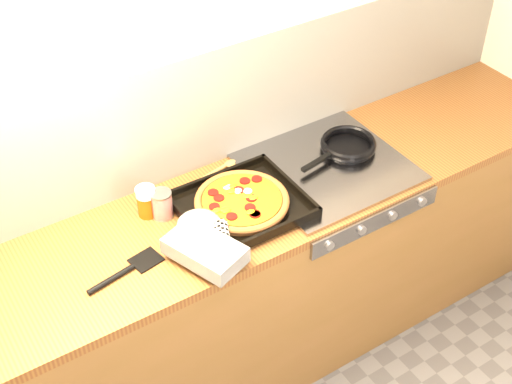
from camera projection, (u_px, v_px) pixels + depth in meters
room_shell at (189, 116)px, 2.68m from camera, size 3.20×3.20×3.20m
counter_run at (233, 291)px, 2.94m from camera, size 3.20×0.62×0.90m
stovetop at (327, 168)px, 2.83m from camera, size 0.60×0.56×0.02m
pizza_on_tray at (231, 214)px, 2.56m from camera, size 0.59×0.51×0.08m
frying_pan at (347, 145)px, 2.90m from camera, size 0.39×0.26×0.04m
tomato_can at (162, 204)px, 2.58m from camera, size 0.08×0.08×0.11m
juice_glass at (146, 201)px, 2.59m from camera, size 0.07×0.07×0.12m
wooden_spoon at (213, 173)px, 2.80m from camera, size 0.30×0.08×0.02m
black_spatula at (126, 271)px, 2.39m from camera, size 0.29×0.10×0.02m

